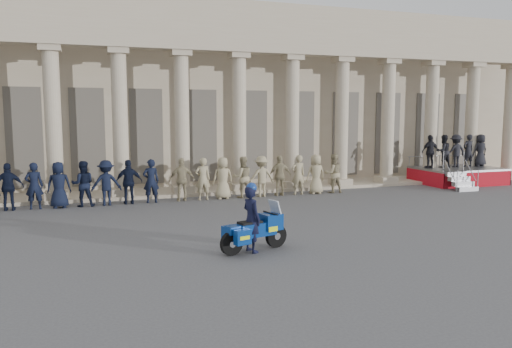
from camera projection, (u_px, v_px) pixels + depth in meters
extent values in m
plane|color=#474749|center=(275.00, 234.00, 14.95)|extent=(90.00, 90.00, 0.00)
cube|color=tan|center=(182.00, 98.00, 28.52)|extent=(40.00, 10.00, 9.00)
cube|color=tan|center=(208.00, 190.00, 23.21)|extent=(40.00, 2.60, 0.15)
cube|color=tan|center=(210.00, 40.00, 21.67)|extent=(35.80, 1.00, 1.00)
cube|color=tan|center=(210.00, 14.00, 21.54)|extent=(35.80, 1.00, 1.20)
cube|color=tan|center=(57.00, 195.00, 20.35)|extent=(0.90, 0.90, 0.30)
cylinder|color=tan|center=(53.00, 122.00, 20.00)|extent=(0.64, 0.64, 5.60)
cube|color=tan|center=(50.00, 48.00, 19.66)|extent=(0.85, 0.85, 0.24)
cube|color=tan|center=(122.00, 192.00, 21.18)|extent=(0.90, 0.90, 0.30)
cylinder|color=tan|center=(120.00, 122.00, 20.84)|extent=(0.64, 0.64, 5.60)
cube|color=tan|center=(118.00, 51.00, 20.49)|extent=(0.85, 0.85, 0.24)
cube|color=tan|center=(183.00, 189.00, 22.02)|extent=(0.90, 0.90, 0.30)
cylinder|color=tan|center=(182.00, 122.00, 21.67)|extent=(0.64, 0.64, 5.60)
cube|color=tan|center=(181.00, 53.00, 21.33)|extent=(0.85, 0.85, 0.24)
cube|color=tan|center=(239.00, 186.00, 22.85)|extent=(0.90, 0.90, 0.30)
cylinder|color=tan|center=(239.00, 122.00, 22.50)|extent=(0.64, 0.64, 5.60)
cube|color=tan|center=(239.00, 56.00, 22.16)|extent=(0.85, 0.85, 0.24)
cube|color=tan|center=(292.00, 184.00, 23.68)|extent=(0.90, 0.90, 0.30)
cylinder|color=tan|center=(292.00, 121.00, 23.33)|extent=(0.64, 0.64, 5.60)
cube|color=tan|center=(293.00, 58.00, 22.99)|extent=(0.85, 0.85, 0.24)
cube|color=tan|center=(340.00, 181.00, 24.51)|extent=(0.90, 0.90, 0.30)
cylinder|color=tan|center=(342.00, 121.00, 24.17)|extent=(0.64, 0.64, 5.60)
cube|color=tan|center=(343.00, 60.00, 23.82)|extent=(0.85, 0.85, 0.24)
cube|color=tan|center=(386.00, 179.00, 25.34)|extent=(0.90, 0.90, 0.30)
cylinder|color=tan|center=(388.00, 121.00, 25.00)|extent=(0.64, 0.64, 5.60)
cube|color=tan|center=(390.00, 62.00, 24.65)|extent=(0.85, 0.85, 0.24)
cube|color=tan|center=(429.00, 177.00, 26.18)|extent=(0.90, 0.90, 0.30)
cylinder|color=tan|center=(431.00, 121.00, 25.83)|extent=(0.64, 0.64, 5.60)
cube|color=tan|center=(433.00, 63.00, 25.49)|extent=(0.85, 0.85, 0.24)
cube|color=tan|center=(469.00, 175.00, 27.01)|extent=(0.90, 0.90, 0.30)
cylinder|color=tan|center=(471.00, 121.00, 26.66)|extent=(0.64, 0.64, 5.60)
cube|color=tan|center=(474.00, 65.00, 26.32)|extent=(0.85, 0.85, 0.24)
cube|color=tan|center=(506.00, 173.00, 27.84)|extent=(0.90, 0.90, 0.30)
cylinder|color=tan|center=(510.00, 120.00, 27.49)|extent=(0.64, 0.64, 5.60)
cube|color=black|center=(24.00, 138.00, 21.57)|extent=(1.30, 0.12, 4.20)
cube|color=black|center=(88.00, 137.00, 22.40)|extent=(1.30, 0.12, 4.20)
cube|color=black|center=(147.00, 137.00, 23.23)|extent=(1.30, 0.12, 4.20)
cube|color=black|center=(201.00, 136.00, 24.07)|extent=(1.30, 0.12, 4.20)
cube|color=black|center=(252.00, 135.00, 24.90)|extent=(1.30, 0.12, 4.20)
cube|color=black|center=(300.00, 134.00, 25.73)|extent=(1.30, 0.12, 4.20)
cube|color=black|center=(345.00, 134.00, 26.56)|extent=(1.30, 0.12, 4.20)
cube|color=black|center=(387.00, 133.00, 27.39)|extent=(1.30, 0.12, 4.20)
cube|color=black|center=(426.00, 133.00, 28.23)|extent=(1.30, 0.12, 4.20)
cube|color=black|center=(464.00, 132.00, 29.06)|extent=(1.30, 0.12, 4.20)
imported|color=black|center=(9.00, 187.00, 18.49)|extent=(1.05, 0.44, 1.78)
imported|color=black|center=(34.00, 186.00, 18.77)|extent=(0.65, 0.43, 1.78)
imported|color=black|center=(59.00, 185.00, 19.05)|extent=(0.87, 0.57, 1.78)
imported|color=black|center=(83.00, 184.00, 19.33)|extent=(0.87, 0.68, 1.78)
imported|color=black|center=(106.00, 183.00, 19.61)|extent=(1.15, 0.66, 1.78)
imported|color=black|center=(129.00, 182.00, 19.88)|extent=(1.05, 0.44, 1.78)
imported|color=black|center=(151.00, 181.00, 20.16)|extent=(0.65, 0.43, 1.78)
imported|color=#9C8E6B|center=(182.00, 180.00, 20.57)|extent=(1.05, 0.44, 1.78)
imported|color=#9C8E6B|center=(203.00, 179.00, 20.85)|extent=(0.65, 0.43, 1.78)
imported|color=#9C8E6B|center=(223.00, 178.00, 21.13)|extent=(0.87, 0.57, 1.78)
imported|color=#9C8E6B|center=(242.00, 177.00, 21.40)|extent=(0.87, 0.68, 1.78)
imported|color=#9C8E6B|center=(261.00, 176.00, 21.68)|extent=(1.15, 0.66, 1.78)
imported|color=#9C8E6B|center=(280.00, 176.00, 21.96)|extent=(1.05, 0.44, 1.78)
imported|color=#9C8E6B|center=(298.00, 175.00, 22.24)|extent=(0.65, 0.43, 1.78)
imported|color=#9C8E6B|center=(316.00, 174.00, 22.52)|extent=(0.87, 0.57, 1.78)
imported|color=#9C8E6B|center=(333.00, 173.00, 22.79)|extent=(0.87, 0.68, 1.78)
cube|color=gray|center=(458.00, 168.00, 25.95)|extent=(4.13, 2.95, 0.10)
cube|color=maroon|center=(478.00, 180.00, 24.63)|extent=(4.13, 0.04, 0.74)
cube|color=maroon|center=(424.00, 178.00, 25.35)|extent=(0.04, 2.95, 0.74)
cube|color=maroon|center=(489.00, 175.00, 26.66)|extent=(0.04, 2.95, 0.74)
cube|color=gray|center=(467.00, 189.00, 23.33)|extent=(1.10, 0.28, 0.21)
cube|color=gray|center=(463.00, 184.00, 23.57)|extent=(1.10, 0.28, 0.21)
cube|color=gray|center=(459.00, 179.00, 23.81)|extent=(1.10, 0.28, 0.21)
cube|color=gray|center=(455.00, 174.00, 24.04)|extent=(1.10, 0.28, 0.21)
cylinder|color=gray|center=(440.00, 156.00, 27.23)|extent=(4.13, 0.04, 0.04)
imported|color=black|center=(430.00, 152.00, 25.52)|extent=(0.99, 0.41, 1.70)
imported|color=black|center=(443.00, 151.00, 25.78)|extent=(0.83, 0.64, 1.70)
imported|color=black|center=(456.00, 151.00, 26.03)|extent=(1.10, 0.63, 1.70)
imported|color=black|center=(468.00, 151.00, 26.29)|extent=(0.62, 0.41, 1.70)
imported|color=black|center=(480.00, 150.00, 26.55)|extent=(0.83, 0.54, 1.70)
cylinder|color=black|center=(276.00, 236.00, 13.42)|extent=(0.63, 0.29, 0.62)
cylinder|color=black|center=(232.00, 243.00, 12.63)|extent=(0.63, 0.29, 0.62)
cube|color=navy|center=(256.00, 229.00, 13.02)|extent=(1.14, 0.67, 0.36)
cube|color=navy|center=(270.00, 221.00, 13.26)|extent=(0.63, 0.61, 0.42)
cube|color=silver|center=(270.00, 229.00, 13.29)|extent=(0.27, 0.33, 0.11)
cube|color=#B2BFCC|center=(275.00, 209.00, 13.32)|extent=(0.30, 0.47, 0.50)
cube|color=black|center=(250.00, 223.00, 12.89)|extent=(0.67, 0.47, 0.09)
cube|color=navy|center=(233.00, 230.00, 12.62)|extent=(0.40, 0.40, 0.21)
cube|color=navy|center=(243.00, 237.00, 12.44)|extent=(0.46, 0.31, 0.37)
cube|color=#D1E30B|center=(243.00, 237.00, 12.44)|extent=(0.33, 0.29, 0.09)
cube|color=navy|center=(230.00, 232.00, 12.93)|extent=(0.46, 0.31, 0.37)
cube|color=#D1E30B|center=(230.00, 232.00, 12.93)|extent=(0.33, 0.29, 0.09)
cylinder|color=silver|center=(236.00, 241.00, 12.98)|extent=(0.57, 0.24, 0.09)
cylinder|color=black|center=(270.00, 213.00, 13.24)|extent=(0.21, 0.64, 0.03)
imported|color=black|center=(251.00, 219.00, 12.91)|extent=(0.57, 0.72, 1.74)
sphere|color=navy|center=(251.00, 188.00, 12.81)|extent=(0.28, 0.28, 0.28)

